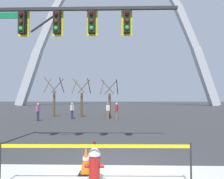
# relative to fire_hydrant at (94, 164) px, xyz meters

# --- Properties ---
(ground_plane) EXTENTS (240.00, 240.00, 0.00)m
(ground_plane) POSITION_rel_fire_hydrant_xyz_m (0.37, 1.25, -0.47)
(ground_plane) COLOR #333335
(fire_hydrant) EXTENTS (0.46, 0.48, 0.99)m
(fire_hydrant) POSITION_rel_fire_hydrant_xyz_m (0.00, 0.00, 0.00)
(fire_hydrant) COLOR #5E0F0D
(fire_hydrant) RESTS_ON ground
(caution_tape_barrier) EXTENTS (4.39, 0.11, 1.00)m
(caution_tape_barrier) POSITION_rel_fire_hydrant_xyz_m (0.03, -0.17, 0.20)
(caution_tape_barrier) COLOR #232326
(caution_tape_barrier) RESTS_ON ground
(traffic_cone_by_hydrant) EXTENTS (0.36, 0.36, 0.73)m
(traffic_cone_by_hydrant) POSITION_rel_fire_hydrant_xyz_m (-0.30, 0.60, -0.11)
(traffic_cone_by_hydrant) COLOR black
(traffic_cone_by_hydrant) RESTS_ON ground
(traffic_signal_gantry) EXTENTS (7.82, 0.44, 6.00)m
(traffic_signal_gantry) POSITION_rel_fire_hydrant_xyz_m (-2.29, 3.06, 3.94)
(traffic_signal_gantry) COLOR #232326
(traffic_signal_gantry) RESTS_ON ground
(monument_arch) EXTENTS (56.20, 2.16, 47.22)m
(monument_arch) POSITION_rel_fire_hydrant_xyz_m (0.37, 50.83, 20.48)
(monument_arch) COLOR #B2B5BC
(monument_arch) RESTS_ON ground
(tree_far_left) EXTENTS (1.97, 1.99, 4.28)m
(tree_far_left) POSITION_rel_fire_hydrant_xyz_m (-6.40, 17.19, 1.44)
(tree_far_left) COLOR brown
(tree_far_left) RESTS_ON ground
(tree_left_mid) EXTENTS (1.90, 1.91, 4.12)m
(tree_left_mid) POSITION_rel_fire_hydrant_xyz_m (-3.30, 16.85, 1.37)
(tree_left_mid) COLOR brown
(tree_left_mid) RESTS_ON ground
(tree_center_left) EXTENTS (1.81, 1.82, 3.91)m
(tree_center_left) POSITION_rel_fire_hydrant_xyz_m (-0.22, 15.46, 1.27)
(tree_center_left) COLOR brown
(tree_center_left) RESTS_ON ground
(pedestrian_walking_left) EXTENTS (0.31, 0.39, 1.59)m
(pedestrian_walking_left) POSITION_rel_fire_hydrant_xyz_m (0.48, 14.02, 0.35)
(pedestrian_walking_left) COLOR brown
(pedestrian_walking_left) RESTS_ON ground
(pedestrian_standing_center) EXTENTS (0.31, 0.39, 1.59)m
(pedestrian_standing_center) POSITION_rel_fire_hydrant_xyz_m (-6.52, 13.00, 0.35)
(pedestrian_standing_center) COLOR #232847
(pedestrian_standing_center) RESTS_ON ground
(pedestrian_walking_right) EXTENTS (0.36, 0.23, 1.59)m
(pedestrian_walking_right) POSITION_rel_fire_hydrant_xyz_m (-0.34, 14.64, 0.35)
(pedestrian_walking_right) COLOR brown
(pedestrian_walking_right) RESTS_ON ground
(pedestrian_near_trees) EXTENTS (0.34, 0.39, 1.59)m
(pedestrian_near_trees) POSITION_rel_fire_hydrant_xyz_m (-3.84, 14.68, 0.35)
(pedestrian_near_trees) COLOR #232847
(pedestrian_near_trees) RESTS_ON ground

